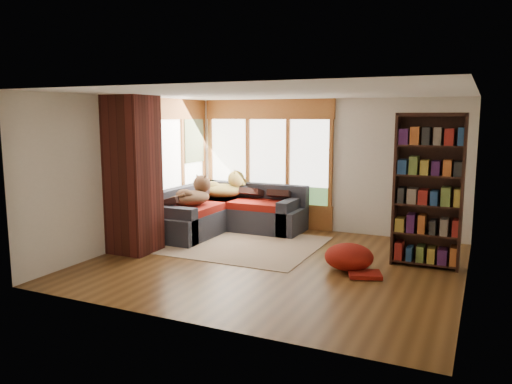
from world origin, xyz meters
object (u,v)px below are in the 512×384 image
Objects in this scene: area_rug at (232,243)px; dog_brindle at (194,196)px; brick_chimney at (133,175)px; sectional_sofa at (218,214)px; pouf at (349,256)px; bookshelf at (428,191)px; dog_tan at (225,189)px.

dog_brindle reaches higher than area_rug.
brick_chimney reaches higher than sectional_sofa.
brick_chimney reaches higher than area_rug.
pouf is at bearing -15.07° from area_rug.
pouf is at bearing -24.00° from sectional_sofa.
sectional_sofa is at bearing 1.62° from dog_brindle.
area_rug is 1.33× the size of bookshelf.
sectional_sofa is 0.95× the size of bookshelf.
bookshelf reaches higher than dog_tan.
sectional_sofa is 2.32× the size of dog_brindle.
pouf is at bearing -58.84° from dog_tan.
brick_chimney reaches higher than pouf.
dog_tan is 1.01m from dog_brindle.
dog_brindle is (-4.20, 0.16, -0.38)m from bookshelf.
area_rug is 3.49m from bookshelf.
brick_chimney is 2.12m from area_rug.
area_rug is at bearing -179.04° from bookshelf.
brick_chimney is 2.44m from dog_tan.
dog_tan reaches higher than area_rug.
brick_chimney is at bearing -128.97° from dog_tan.
dog_tan is at bearing 91.21° from sectional_sofa.
bookshelf reaches higher than area_rug.
brick_chimney is 1.12× the size of bookshelf.
dog_brindle is (-0.12, -1.00, -0.01)m from dog_tan.
dog_brindle is (0.34, 1.34, -0.52)m from brick_chimney.
sectional_sofa is at bearing 153.49° from pouf.
dog_tan is (-4.09, 1.17, -0.37)m from bookshelf.
area_rug is at bearing -93.15° from dog_brindle.
bookshelf reaches higher than dog_brindle.
pouf is 3.36m from dog_brindle.
sectional_sofa is 0.72× the size of area_rug.
pouf is (-1.00, -0.67, -0.95)m from bookshelf.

